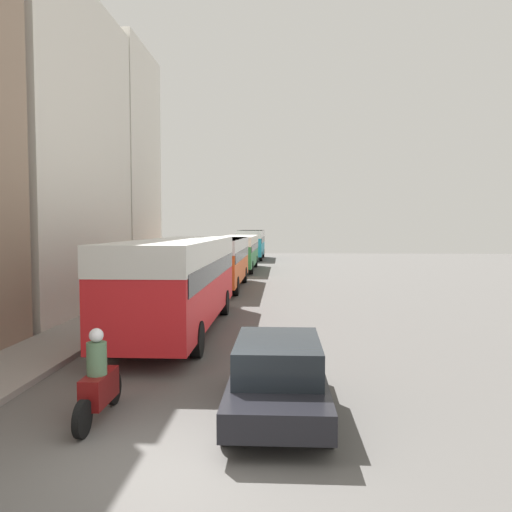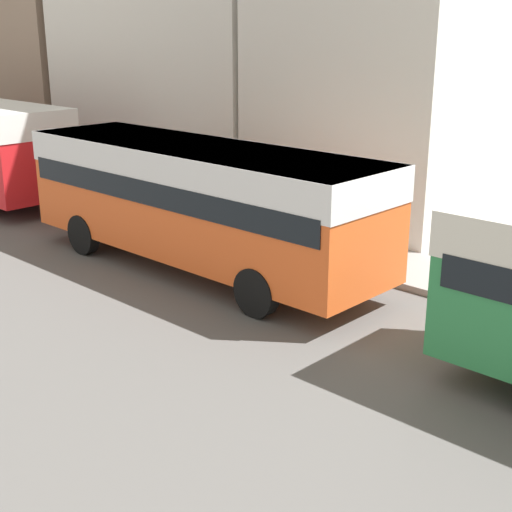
% 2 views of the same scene
% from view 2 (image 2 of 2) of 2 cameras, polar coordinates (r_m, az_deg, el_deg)
% --- Properties ---
extents(building_corner, '(6.55, 9.23, 12.87)m').
position_cam_2_polar(building_corner, '(35.00, -16.38, 18.85)').
color(building_corner, gray).
rests_on(building_corner, ground_plane).
extents(bus_following, '(2.66, 9.58, 2.90)m').
position_cam_2_polar(bus_following, '(16.28, -4.69, 5.31)').
color(bus_following, '#EA5B23').
rests_on(bus_following, ground_plane).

